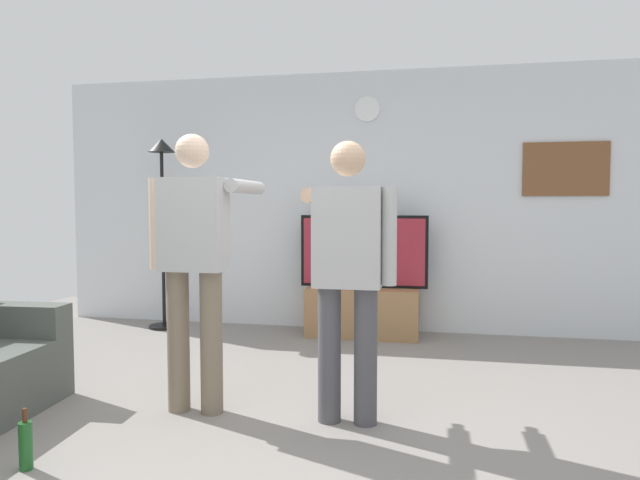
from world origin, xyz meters
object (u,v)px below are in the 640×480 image
Objects in this scene: person_standing_nearer_lamp at (195,256)px; person_standing_nearer_couch at (348,265)px; floor_lamp at (162,193)px; television at (364,251)px; framed_picture at (565,169)px; beverage_bottle at (26,445)px; tv_stand at (363,312)px; wall_clock at (367,109)px.

person_standing_nearer_couch is at bearing 0.78° from person_standing_nearer_lamp.
floor_lamp is at bearing 121.14° from person_standing_nearer_lamp.
television is at bearing 71.63° from person_standing_nearer_lamp.
framed_picture is (1.94, 0.25, 0.82)m from television.
floor_lamp is 6.49× the size of beverage_bottle.
person_standing_nearer_lamp reaches higher than television.
television reaches higher than tv_stand.
person_standing_nearer_couch is (0.98, 0.01, -0.04)m from person_standing_nearer_lamp.
person_standing_nearer_lamp is 1.37m from beverage_bottle.
person_standing_nearer_lamp reaches higher than beverage_bottle.
wall_clock reaches higher than beverage_bottle.
tv_stand is 2.54m from person_standing_nearer_lamp.
floor_lamp is at bearing -170.71° from wall_clock.
framed_picture reaches higher than television.
person_standing_nearer_couch is at bearing 32.64° from beverage_bottle.
wall_clock is 2.05m from framed_picture.
person_standing_nearer_lamp is at bearing -108.37° from television.
beverage_bottle is (-1.28, -3.28, -0.72)m from television.
framed_picture is 0.47× the size of person_standing_nearer_couch.
floor_lamp reaches higher than tv_stand.
wall_clock reaches higher than television.
person_standing_nearer_lamp is at bearing -136.36° from framed_picture.
television reaches higher than beverage_bottle.
television is 4.14× the size of beverage_bottle.
floor_lamp is (-2.13, -0.35, -0.87)m from wall_clock.
wall_clock is at bearing 9.29° from floor_lamp.
beverage_bottle is at bearing -118.14° from person_standing_nearer_lamp.
person_standing_nearer_couch is 1.94m from beverage_bottle.
beverage_bottle is at bearing -109.94° from wall_clock.
person_standing_nearer_lamp is 5.66× the size of beverage_bottle.
tv_stand is at bearing -90.00° from television.
floor_lamp is 2.66m from person_standing_nearer_lamp.
tv_stand is at bearing 71.28° from person_standing_nearer_lamp.
wall_clock reaches higher than tv_stand.
floor_lamp is (-2.13, -0.06, 1.20)m from tv_stand.
framed_picture is at bearing 0.15° from wall_clock.
television is 2.12m from framed_picture.
beverage_bottle is (-0.50, -0.93, -0.87)m from person_standing_nearer_lamp.
wall_clock is 0.82× the size of beverage_bottle.
tv_stand is 2.08m from wall_clock.
television is 5.02× the size of wall_clock.
beverage_bottle is (-1.28, -3.23, -0.12)m from tv_stand.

